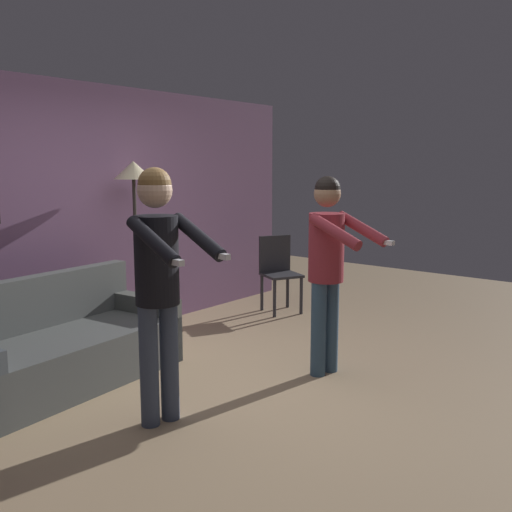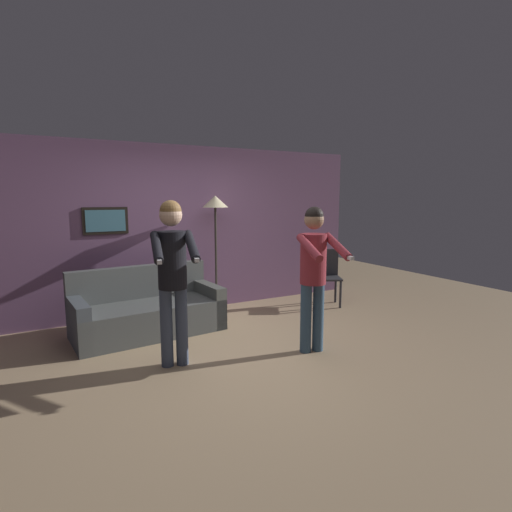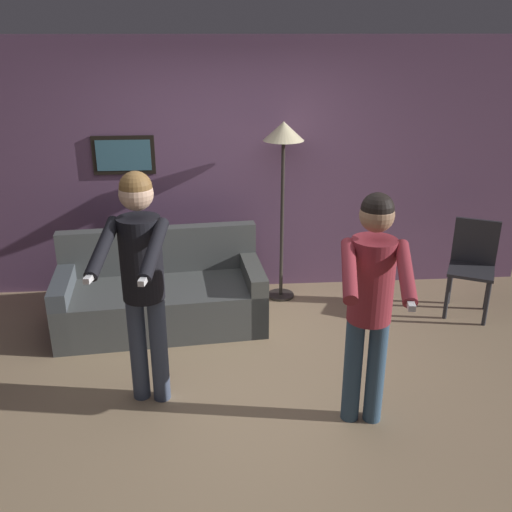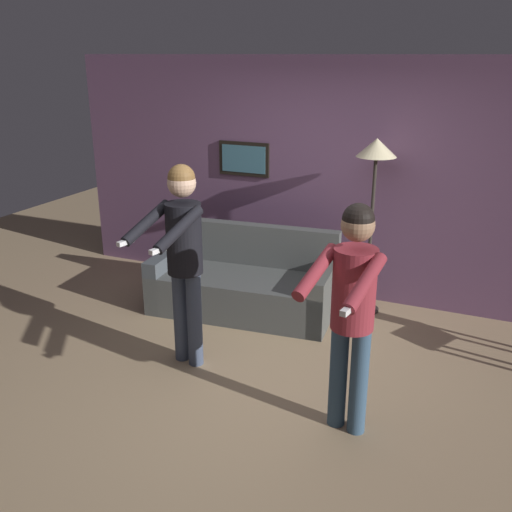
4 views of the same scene
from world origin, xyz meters
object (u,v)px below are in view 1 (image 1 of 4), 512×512
(couch, at_px, (63,350))
(dining_chair_distant, at_px, (278,269))
(person_standing_right, at_px, (328,256))
(person_standing_left, at_px, (158,270))
(torchiere_lamp, at_px, (134,186))

(couch, bearing_deg, dining_chair_distant, 1.03)
(couch, height_order, person_standing_right, person_standing_right)
(couch, height_order, person_standing_left, person_standing_left)
(dining_chair_distant, bearing_deg, torchiere_lamp, 165.94)
(person_standing_right, bearing_deg, couch, 134.37)
(person_standing_left, distance_m, person_standing_right, 1.59)
(dining_chair_distant, bearing_deg, person_standing_right, -132.24)
(couch, bearing_deg, person_standing_right, -45.63)
(couch, distance_m, torchiere_lamp, 1.85)
(person_standing_left, height_order, person_standing_right, person_standing_left)
(couch, distance_m, person_standing_right, 2.34)
(couch, height_order, torchiere_lamp, torchiere_lamp)
(person_standing_right, distance_m, dining_chair_distant, 2.27)
(person_standing_left, relative_size, person_standing_right, 1.04)
(torchiere_lamp, distance_m, dining_chair_distant, 2.16)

